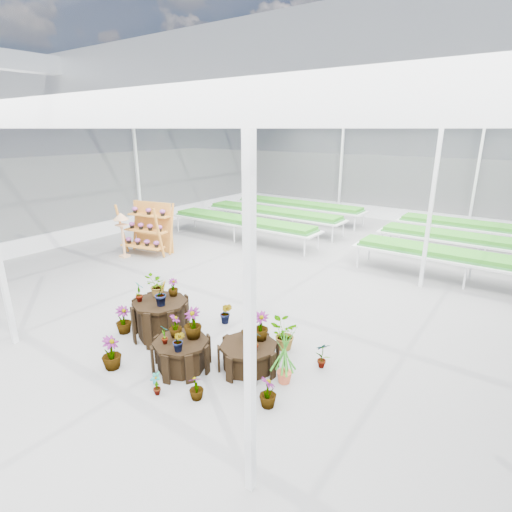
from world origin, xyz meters
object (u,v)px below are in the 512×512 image
Objects in this scene: plinth_mid at (182,354)px; plinth_low at (249,356)px; shelf_rack at (147,229)px; plinth_tall at (161,319)px; bird_table at (123,235)px.

plinth_low is at bearing 34.99° from plinth_mid.
shelf_rack is (-7.06, 3.62, 0.64)m from plinth_low.
plinth_low is (2.20, 0.10, -0.15)m from plinth_tall.
bird_table is (-0.34, -0.74, -0.12)m from shelf_rack.
plinth_low is at bearing -22.45° from bird_table.
bird_table reaches higher than plinth_low.
plinth_mid is at bearing -30.40° from bird_table.
shelf_rack is at bearing 152.86° from plinth_low.
bird_table reaches higher than plinth_mid.
plinth_low is at bearing 2.60° from plinth_tall.
plinth_tall is 1.12× the size of plinth_mid.
plinth_mid reaches higher than plinth_low.
plinth_tall is at bearing 153.43° from plinth_mid.
bird_table is at bearing 150.80° from plinth_mid.
plinth_low is 0.61× the size of shelf_rack.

